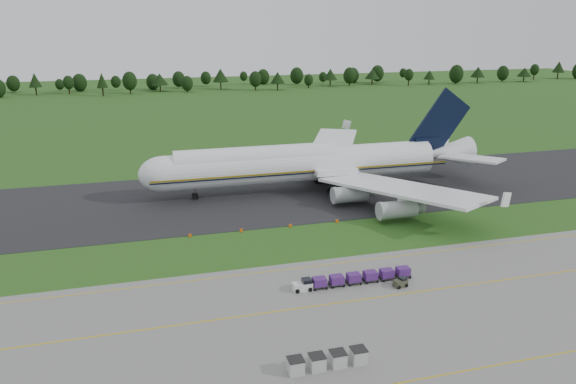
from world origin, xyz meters
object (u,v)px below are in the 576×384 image
object	(u,v)px
baggage_train	(351,278)
uld_row	(328,360)
aircraft	(309,163)
edge_markers	(266,228)
utility_cart	(400,283)

from	to	relation	value
baggage_train	uld_row	size ratio (longest dim) A/B	2.00
aircraft	edge_markers	xyz separation A→B (m)	(-14.93, -21.61, -5.92)
utility_cart	baggage_train	bearing A→B (deg)	157.26
baggage_train	uld_row	xyz separation A→B (m)	(-10.08, -18.19, 0.01)
baggage_train	uld_row	distance (m)	20.79
aircraft	uld_row	xyz separation A→B (m)	(-18.41, -64.49, -5.28)
baggage_train	utility_cart	bearing A→B (deg)	-22.74
baggage_train	utility_cart	xyz separation A→B (m)	(6.37, -2.67, -0.34)
uld_row	edge_markers	xyz separation A→B (m)	(3.48, 42.87, -0.64)
aircraft	baggage_train	bearing A→B (deg)	-100.21
baggage_train	edge_markers	world-z (taller)	baggage_train
aircraft	utility_cart	world-z (taller)	aircraft
aircraft	edge_markers	distance (m)	26.93
aircraft	utility_cart	xyz separation A→B (m)	(-1.97, -48.97, -5.63)
baggage_train	edge_markers	bearing A→B (deg)	104.95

